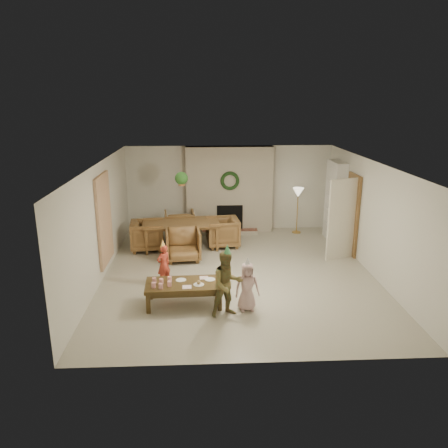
{
  "coord_description": "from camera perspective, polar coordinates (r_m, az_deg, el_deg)",
  "views": [
    {
      "loc": [
        -0.77,
        -9.21,
        3.86
      ],
      "look_at": [
        -0.3,
        0.4,
        1.05
      ],
      "focal_mm": 35.08,
      "sensor_mm": 36.0,
      "label": 1
    }
  ],
  "objects": [
    {
      "name": "fireplace_hearth",
      "position": [
        12.76,
        0.78,
        -1.05
      ],
      "size": [
        1.6,
        0.3,
        0.12
      ],
      "primitive_type": "cube",
      "color": "maroon",
      "rests_on": "floor"
    },
    {
      "name": "fireplace_wreath",
      "position": [
        12.52,
        0.78,
        5.64
      ],
      "size": [
        0.54,
        0.1,
        0.54
      ],
      "primitive_type": "torus",
      "rotation": [
        1.57,
        0.0,
        0.0
      ],
      "color": "#153614",
      "rests_on": "fireplace_mass"
    },
    {
      "name": "cup_e",
      "position": [
        8.3,
        -7.13,
        -7.74
      ],
      "size": [
        0.08,
        0.08,
        0.1
      ],
      "primitive_type": "cylinder",
      "rotation": [
        0.0,
        0.0,
        0.04
      ],
      "color": "white",
      "rests_on": "coffee_table_top"
    },
    {
      "name": "coffee_leg_br",
      "position": [
        8.83,
        -0.87,
        -8.27
      ],
      "size": [
        0.08,
        0.08,
        0.38
      ],
      "primitive_type": "cube",
      "rotation": [
        0.0,
        0.0,
        0.04
      ],
      "color": "#4A3718",
      "rests_on": "floor"
    },
    {
      "name": "cup_c",
      "position": [
        8.23,
        -8.25,
        -8.02
      ],
      "size": [
        0.08,
        0.08,
        0.1
      ],
      "primitive_type": "cylinder",
      "rotation": [
        0.0,
        0.0,
        0.04
      ],
      "color": "white",
      "rests_on": "coffee_table_top"
    },
    {
      "name": "napkin_right",
      "position": [
        8.62,
        -2.63,
        -7.01
      ],
      "size": [
        0.17,
        0.17,
        0.01
      ],
      "primitive_type": "cube",
      "rotation": [
        0.0,
        0.0,
        0.04
      ],
      "color": "#F6B5BB",
      "rests_on": "coffee_table_top"
    },
    {
      "name": "bookshelf_shelf_c",
      "position": [
        12.34,
        14.21,
        3.56
      ],
      "size": [
        0.3,
        0.92,
        0.03
      ],
      "primitive_type": "cube",
      "color": "white",
      "rests_on": "bookshelf_carcass"
    },
    {
      "name": "party_hat_pink",
      "position": [
        8.01,
        3.09,
        -4.88
      ],
      "size": [
        0.13,
        0.13,
        0.17
      ],
      "primitive_type": "cone",
      "rotation": [
        0.0,
        0.0,
        -0.08
      ],
      "color": "silver",
      "rests_on": "child_pink"
    },
    {
      "name": "fireplace_mass",
      "position": [
        12.8,
        0.71,
        4.51
      ],
      "size": [
        2.5,
        0.4,
        2.5
      ],
      "primitive_type": "cube",
      "color": "#561C16",
      "rests_on": "floor"
    },
    {
      "name": "bookshelf_carcass",
      "position": [
        12.38,
        14.25,
        2.88
      ],
      "size": [
        0.3,
        1.0,
        2.2
      ],
      "primitive_type": "cube",
      "color": "white",
      "rests_on": "floor"
    },
    {
      "name": "wall_left",
      "position": [
        9.83,
        -15.81,
        0.25
      ],
      "size": [
        0.0,
        7.0,
        7.0
      ],
      "primitive_type": "plane",
      "rotation": [
        1.57,
        0.0,
        1.57
      ],
      "color": "silver",
      "rests_on": "floor"
    },
    {
      "name": "cup_b",
      "position": [
        8.49,
        -9.07,
        -7.26
      ],
      "size": [
        0.08,
        0.08,
        0.1
      ],
      "primitive_type": "cylinder",
      "rotation": [
        0.0,
        0.0,
        0.04
      ],
      "color": "white",
      "rests_on": "coffee_table_top"
    },
    {
      "name": "wall_right",
      "position": [
        10.29,
        18.8,
        0.7
      ],
      "size": [
        0.0,
        7.0,
        7.0
      ],
      "primitive_type": "plane",
      "rotation": [
        1.57,
        0.0,
        -1.57
      ],
      "color": "silver",
      "rests_on": "floor"
    },
    {
      "name": "hanging_plant_foliage",
      "position": [
        10.9,
        -5.57,
        5.95
      ],
      "size": [
        0.32,
        0.32,
        0.32
      ],
      "primitive_type": "sphere",
      "color": "#1D4B19",
      "rests_on": "hanging_plant_pot"
    },
    {
      "name": "door_leaf",
      "position": [
        10.96,
        15.11,
        0.57
      ],
      "size": [
        0.77,
        0.32,
        2.0
      ],
      "primitive_type": "cube",
      "rotation": [
        0.0,
        0.0,
        -1.22
      ],
      "color": "beige",
      "rests_on": "floor"
    },
    {
      "name": "plate_a",
      "position": [
        8.56,
        -5.63,
        -7.26
      ],
      "size": [
        0.21,
        0.21,
        0.01
      ],
      "primitive_type": "cylinder",
      "rotation": [
        0.0,
        0.0,
        0.04
      ],
      "color": "white",
      "rests_on": "coffee_table_top"
    },
    {
      "name": "floor",
      "position": [
        10.02,
        1.84,
        -6.4
      ],
      "size": [
        7.0,
        7.0,
        0.0
      ],
      "primitive_type": "plane",
      "color": "#B7B29E",
      "rests_on": "ground"
    },
    {
      "name": "dining_chair_left",
      "position": [
        11.55,
        -9.93,
        -1.47
      ],
      "size": [
        0.93,
        0.9,
        0.77
      ],
      "primitive_type": "imported",
      "rotation": [
        0.0,
        0.0,
        1.67
      ],
      "color": "brown",
      "rests_on": "floor"
    },
    {
      "name": "food_scoop",
      "position": [
        8.32,
        -3.31,
        -7.6
      ],
      "size": [
        0.08,
        0.08,
        0.08
      ],
      "primitive_type": "sphere",
      "rotation": [
        0.0,
        0.0,
        0.04
      ],
      "color": "tan",
      "rests_on": "plate_b"
    },
    {
      "name": "child_red",
      "position": [
        9.35,
        -7.87,
        -5.31
      ],
      "size": [
        0.39,
        0.37,
        0.89
      ],
      "primitive_type": "imported",
      "rotation": [
        0.0,
        0.0,
        3.83
      ],
      "color": "#B53726",
      "rests_on": "floor"
    },
    {
      "name": "child_pink",
      "position": [
        8.21,
        3.04,
        -8.16
      ],
      "size": [
        0.48,
        0.34,
        0.93
      ],
      "primitive_type": "imported",
      "rotation": [
        0.0,
        0.0,
        0.1
      ],
      "color": "#CFA5A6",
      "rests_on": "floor"
    },
    {
      "name": "dining_chair_far",
      "position": [
        12.39,
        -5.8,
        -0.09
      ],
      "size": [
        0.9,
        0.93,
        0.77
      ],
      "primitive_type": "imported",
      "rotation": [
        0.0,
        0.0,
        3.24
      ],
      "color": "brown",
      "rests_on": "floor"
    },
    {
      "name": "wall_back",
      "position": [
        13.0,
        0.65,
        4.69
      ],
      "size": [
        7.0,
        0.0,
        7.0
      ],
      "primitive_type": "plane",
      "rotation": [
        1.57,
        0.0,
        0.0
      ],
      "color": "silver",
      "rests_on": "floor"
    },
    {
      "name": "plate_c",
      "position": [
        8.55,
        -1.85,
        -7.22
      ],
      "size": [
        0.21,
        0.21,
        0.01
      ],
      "primitive_type": "cylinder",
      "rotation": [
        0.0,
        0.0,
        0.04
      ],
      "color": "white",
      "rests_on": "coffee_table_top"
    },
    {
      "name": "cup_d",
      "position": [
        8.43,
        -8.18,
        -7.39
      ],
      "size": [
        0.08,
        0.08,
        0.1
      ],
      "primitive_type": "cylinder",
      "rotation": [
        0.0,
        0.0,
        0.04
      ],
      "color": "white",
      "rests_on": "coffee_table_top"
    },
    {
      "name": "floor_lamp_shade",
      "position": [
        12.79,
        9.65,
        4.08
      ],
      "size": [
        0.32,
        0.32,
        0.27
      ],
      "primitive_type": "cone",
      "rotation": [
        3.14,
        0.0,
        0.0
      ],
      "color": "beige",
      "rests_on": "floor_lamp_post"
    },
    {
      "name": "coffee_table_top",
      "position": [
        8.45,
        -5.24,
        -7.85
      ],
      "size": [
        1.48,
        0.78,
        0.07
      ],
      "primitive_type": "cube",
      "rotation": [
        0.0,
        0.0,
        0.04
      ],
      "color": "#4A3718",
      "rests_on": "floor"
    },
    {
      "name": "cup_a",
      "position": [
        8.29,
        -9.17,
        -7.87
      ],
      "size": [
        0.08,
        0.08,
        0.1
      ],
      "primitive_type": "cylinder",
      "rotation": [
        0.0,
        0.0,
        0.04
      ],
      "color": "white",
      "rests_on": "coffee_table_top"
    },
    {
      "name": "dining_table",
      "position": [
        11.57,
        -5.58,
        -1.47
      ],
      "size": [
        2.09,
        1.3,
        0.7
      ],
      "primitive_type": "imported",
      "rotation": [
        0.0,
        0.0,
        0.1
      ],
      "color": "brown",
      "rests_on": "floor"
    },
    {
      "name": "party_hat_plaid",
      "position": [
        7.7,
        0.44,
        -3.34
      ],
      "size": [
        0.15,
        0.15,
        0.2
      ],
      "primitive_type": "cone",
      "rotation": [
        0.0,
        0.0,
        -0.04
      ],
      "color": "#49AB66",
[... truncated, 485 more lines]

